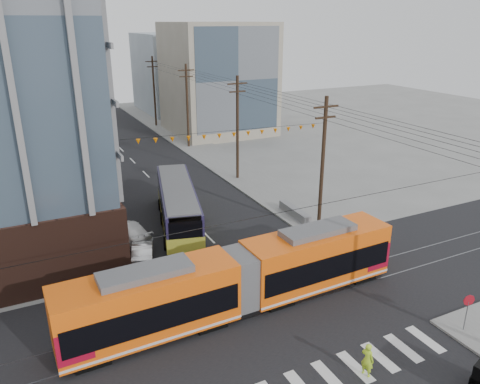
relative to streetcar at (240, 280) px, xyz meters
The scene contains 12 objects.
ground 5.02m from the streetcar, 62.05° to the right, with size 160.00×160.00×0.00m, color slate.
bg_bldg_ne_near 47.92m from the streetcar, 67.55° to the left, with size 14.00×14.00×16.00m, color gray.
bg_bldg_ne_far 67.23m from the streetcar, 72.51° to the left, with size 16.00×16.00×14.00m, color #8C99A5.
utility_pole_far 53.14m from the streetcar, 78.41° to the left, with size 0.30×0.30×11.00m, color black.
streetcar is the anchor object (origin of this frame).
city_bus 13.17m from the streetcar, 86.44° to the left, with size 2.76×12.73×3.61m, color #251E43, non-canonical shape.
parked_car_silver 9.50m from the streetcar, 111.57° to the left, with size 1.42×4.09×1.35m, color silver.
parked_car_white 12.76m from the streetcar, 106.15° to the left, with size 2.07×5.10×1.48m, color white.
parked_car_grey 20.46m from the streetcar, 100.46° to the left, with size 2.37×5.13×1.43m, color slate.
pedestrian 8.37m from the streetcar, 68.41° to the right, with size 0.66×0.43×1.81m, color #C4F52C.
stop_sign 12.65m from the streetcar, 36.47° to the right, with size 0.67×0.67×2.22m, color #A40E1C, non-canonical shape.
jersey_barrier 14.70m from the streetcar, 44.35° to the left, with size 0.99×4.39×0.88m, color gray.
Camera 1 is at (-12.77, -17.31, 16.29)m, focal length 35.00 mm.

